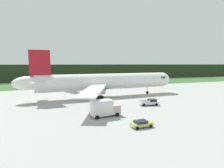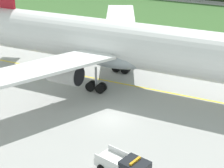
% 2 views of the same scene
% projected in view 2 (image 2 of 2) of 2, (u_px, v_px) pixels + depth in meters
% --- Properties ---
extents(ground, '(320.00, 320.00, 0.00)m').
position_uv_depth(ground, '(111.00, 118.00, 39.78)').
color(ground, '#A1A29E').
extents(grass_verge, '(320.00, 30.99, 0.04)m').
position_uv_depth(grass_verge, '(224.00, 20.00, 82.04)').
color(grass_verge, '#375F2C').
rests_on(grass_verge, ground).
extents(taxiway_centerline_main, '(75.07, 3.19, 0.01)m').
position_uv_depth(taxiway_centerline_main, '(132.00, 86.00, 47.99)').
color(taxiway_centerline_main, yellow).
rests_on(taxiway_centerline_main, ground).
extents(airliner, '(57.64, 51.87, 16.11)m').
position_uv_depth(airliner, '(129.00, 46.00, 46.10)').
color(airliner, white).
rests_on(airliner, ground).
extents(ops_pickup_truck, '(5.61, 2.97, 1.94)m').
position_uv_depth(ops_pickup_truck, '(127.00, 167.00, 30.18)').
color(ops_pickup_truck, silver).
rests_on(ops_pickup_truck, ground).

